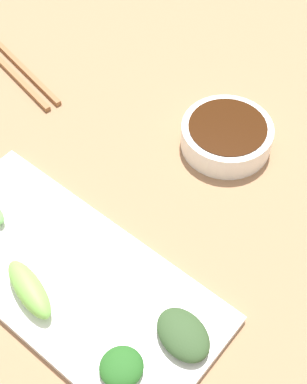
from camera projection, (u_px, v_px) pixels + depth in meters
name	position (u px, v px, depth m)	size (l,w,h in m)	color
tabletop	(143.00, 223.00, 0.72)	(2.10, 2.10, 0.02)	#976F4D
sauce_bowl	(227.00, 135.00, 0.77)	(0.13, 0.13, 0.04)	white
serving_plate	(68.00, 276.00, 0.66)	(0.17, 0.38, 0.01)	white
broccoli_leafy_0	(183.00, 335.00, 0.60)	(0.05, 0.07, 0.02)	#304927
broccoli_leafy_1	(121.00, 367.00, 0.58)	(0.05, 0.05, 0.02)	#22581E
broccoli_stalk_2	(29.00, 289.00, 0.63)	(0.03, 0.08, 0.03)	#75B94B
chopsticks	(13.00, 66.00, 0.88)	(0.07, 0.23, 0.01)	brown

